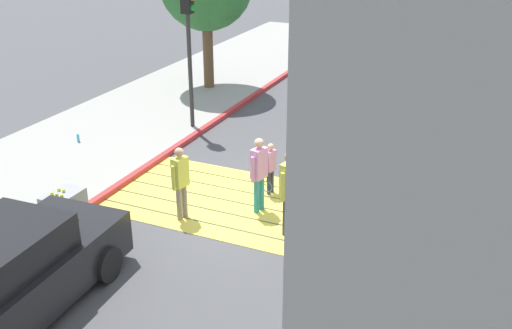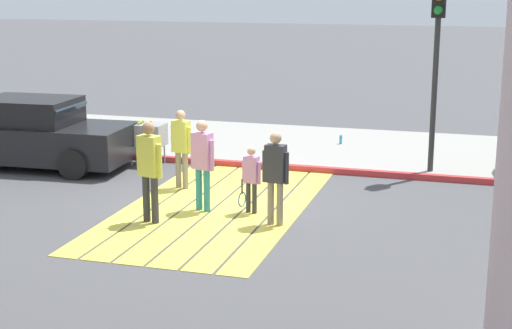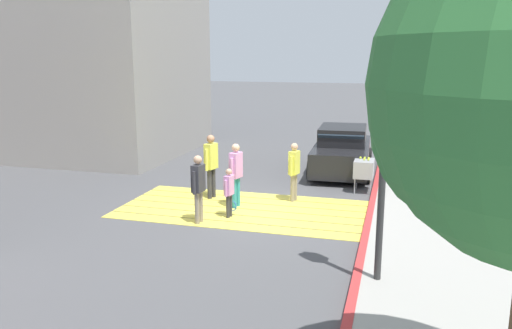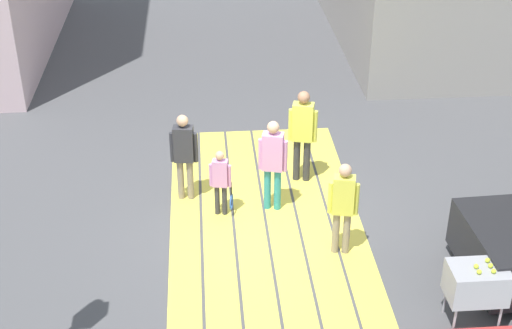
# 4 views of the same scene
# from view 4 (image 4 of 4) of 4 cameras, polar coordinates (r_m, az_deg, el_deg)

# --- Properties ---
(ground_plane) EXTENTS (120.00, 120.00, 0.00)m
(ground_plane) POSITION_cam_4_polar(r_m,az_deg,el_deg) (13.07, 0.67, -3.93)
(ground_plane) COLOR #4C4C4F
(crosswalk_stripes) EXTENTS (6.40, 3.25, 0.01)m
(crosswalk_stripes) POSITION_cam_4_polar(r_m,az_deg,el_deg) (13.07, 0.67, -3.91)
(crosswalk_stripes) COLOR #EAD64C
(crosswalk_stripes) RESTS_ON ground
(tennis_ball_cart) EXTENTS (0.56, 0.80, 1.02)m
(tennis_ball_cart) POSITION_cam_4_polar(r_m,az_deg,el_deg) (10.93, 16.35, -8.58)
(tennis_ball_cart) COLOR #99999E
(tennis_ball_cart) RESTS_ON ground
(pedestrian_adult_lead) EXTENTS (0.25, 0.48, 1.66)m
(pedestrian_adult_lead) POSITION_cam_4_polar(r_m,az_deg,el_deg) (13.12, -5.47, 1.00)
(pedestrian_adult_lead) COLOR gray
(pedestrian_adult_lead) RESTS_ON ground
(pedestrian_adult_trailing) EXTENTS (0.32, 0.51, 1.81)m
(pedestrian_adult_trailing) POSITION_cam_4_polar(r_m,az_deg,el_deg) (13.61, 3.55, 2.64)
(pedestrian_adult_trailing) COLOR #333338
(pedestrian_adult_trailing) RESTS_ON ground
(pedestrian_adult_side) EXTENTS (0.27, 0.47, 1.63)m
(pedestrian_adult_side) POSITION_cam_4_polar(r_m,az_deg,el_deg) (11.76, 6.60, -2.88)
(pedestrian_adult_side) COLOR gray
(pedestrian_adult_side) RESTS_ON ground
(pedestrian_teen_behind) EXTENTS (0.30, 0.49, 1.71)m
(pedestrian_teen_behind) POSITION_cam_4_polar(r_m,az_deg,el_deg) (12.76, 1.28, 0.40)
(pedestrian_teen_behind) COLOR teal
(pedestrian_teen_behind) RESTS_ON ground
(pedestrian_child_with_racket) EXTENTS (0.28, 0.41, 1.24)m
(pedestrian_child_with_racket) POSITION_cam_4_polar(r_m,az_deg,el_deg) (12.77, -2.67, -1.16)
(pedestrian_child_with_racket) COLOR #333338
(pedestrian_child_with_racket) RESTS_ON ground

